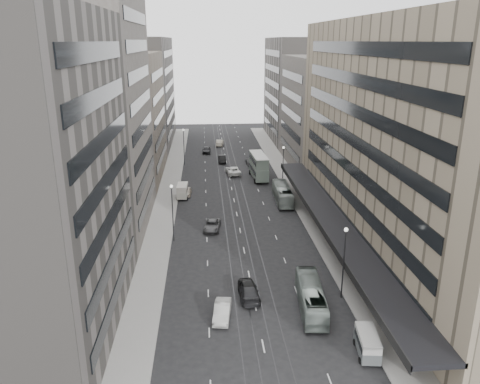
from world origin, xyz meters
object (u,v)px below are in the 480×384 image
object	(u,v)px
bus_near	(311,297)
panel_van	(182,191)
sedan_0	(249,291)
sedan_2	(212,225)
vw_microbus	(368,343)
double_decker	(259,166)
sedan_1	(222,311)
bus_far	(283,193)

from	to	relation	value
bus_near	panel_van	world-z (taller)	bus_near
panel_van	sedan_0	size ratio (longest dim) A/B	0.84
bus_near	sedan_2	bearing A→B (deg)	-60.88
sedan_0	vw_microbus	bearing A→B (deg)	-53.09
double_decker	sedan_0	bearing A→B (deg)	-101.20
bus_near	double_decker	world-z (taller)	double_decker
double_decker	sedan_2	size ratio (longest dim) A/B	1.93
sedan_0	sedan_1	world-z (taller)	sedan_0
vw_microbus	sedan_2	distance (m)	33.38
panel_van	sedan_1	bearing A→B (deg)	-79.35
panel_van	sedan_2	bearing A→B (deg)	-69.34
panel_van	sedan_2	world-z (taller)	panel_van
double_decker	panel_van	bearing A→B (deg)	-146.50
double_decker	panel_van	world-z (taller)	double_decker
double_decker	panel_van	size ratio (longest dim) A/B	2.30
bus_far	sedan_1	xyz separation A→B (m)	(-12.13, -35.64, -0.74)
bus_far	vw_microbus	size ratio (longest dim) A/B	2.56
bus_near	bus_far	size ratio (longest dim) A/B	0.93
bus_far	double_decker	bearing A→B (deg)	-78.42
sedan_1	sedan_2	bearing A→B (deg)	98.76
sedan_1	double_decker	bearing A→B (deg)	86.67
sedan_0	double_decker	bearing A→B (deg)	76.59
bus_near	panel_van	distance (m)	40.85
sedan_2	sedan_1	bearing A→B (deg)	-81.07
sedan_0	bus_near	bearing A→B (deg)	-28.72
sedan_2	vw_microbus	bearing A→B (deg)	-58.77
bus_far	double_decker	size ratio (longest dim) A/B	1.14
vw_microbus	sedan_0	bearing A→B (deg)	139.59
vw_microbus	sedan_1	size ratio (longest dim) A/B	0.91
vw_microbus	sedan_1	world-z (taller)	vw_microbus
bus_far	double_decker	distance (m)	14.96
vw_microbus	bus_far	bearing A→B (deg)	98.10
vw_microbus	panel_van	distance (m)	49.46
sedan_1	sedan_2	size ratio (longest dim) A/B	0.94
sedan_0	sedan_1	xyz separation A→B (m)	(-3.12, -3.70, -0.08)
panel_van	vw_microbus	bearing A→B (deg)	-65.64
bus_near	sedan_0	xyz separation A→B (m)	(-6.32, 2.71, -0.56)
panel_van	bus_near	bearing A→B (deg)	-65.93
bus_far	bus_near	bearing A→B (deg)	87.24
bus_near	sedan_2	size ratio (longest dim) A/B	2.05
bus_far	sedan_1	world-z (taller)	bus_far
sedan_0	sedan_2	bearing A→B (deg)	94.87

